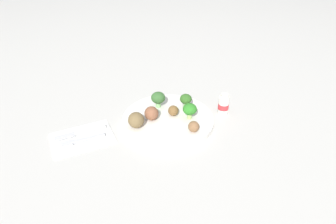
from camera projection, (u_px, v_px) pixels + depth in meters
ground_plane at (168, 122)px, 0.90m from camera, size 4.00×4.00×0.00m
plate at (168, 120)px, 0.90m from camera, size 0.28×0.28×0.02m
broccoli_floret_back_right at (158, 98)px, 0.93m from camera, size 0.05×0.05×0.05m
broccoli_floret_far_rim at (190, 109)px, 0.87m from camera, size 0.04×0.04×0.05m
broccoli_floret_mid_right at (186, 100)px, 0.92m from camera, size 0.04×0.04×0.05m
meatball_back_left at (173, 111)px, 0.90m from camera, size 0.03×0.03×0.03m
meatball_mid_left at (136, 120)px, 0.84m from camera, size 0.05×0.05×0.05m
meatball_center at (194, 127)px, 0.83m from camera, size 0.03×0.03×0.03m
meatball_near_rim at (151, 113)px, 0.88m from camera, size 0.04×0.04×0.04m
napkin at (82, 137)px, 0.84m from camera, size 0.18×0.14×0.01m
fork at (81, 140)px, 0.82m from camera, size 0.12×0.03×0.01m
knife at (78, 133)px, 0.84m from camera, size 0.15×0.03×0.01m
yogurt_bottle at (224, 105)px, 0.92m from camera, size 0.03×0.03×0.07m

